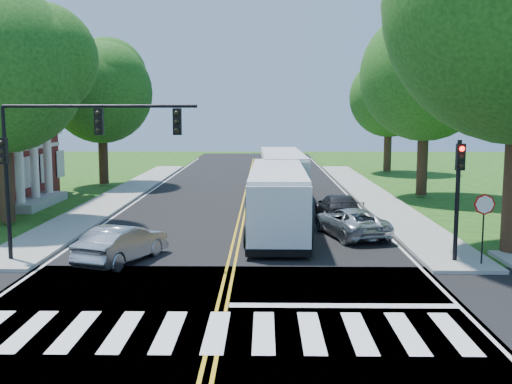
{
  "coord_description": "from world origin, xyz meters",
  "views": [
    {
      "loc": [
        1.21,
        -15.04,
        5.52
      ],
      "look_at": [
        0.88,
        8.43,
        2.4
      ],
      "focal_mm": 42.0,
      "sensor_mm": 36.0,
      "label": 1
    }
  ],
  "objects_px": {
    "signal_nw": "(68,145)",
    "bus_follow": "(282,175)",
    "bus_lead": "(278,198)",
    "hatchback": "(122,243)",
    "signal_ne": "(458,184)",
    "dark_sedan": "(339,208)",
    "suv": "(351,222)"
  },
  "relations": [
    {
      "from": "bus_lead",
      "to": "suv",
      "type": "height_order",
      "value": "bus_lead"
    },
    {
      "from": "suv",
      "to": "bus_lead",
      "type": "bearing_deg",
      "value": -33.9
    },
    {
      "from": "bus_follow",
      "to": "hatchback",
      "type": "distance_m",
      "value": 17.41
    },
    {
      "from": "signal_nw",
      "to": "bus_lead",
      "type": "bearing_deg",
      "value": 38.02
    },
    {
      "from": "signal_ne",
      "to": "bus_follow",
      "type": "relative_size",
      "value": 0.37
    },
    {
      "from": "bus_lead",
      "to": "dark_sedan",
      "type": "relative_size",
      "value": 2.39
    },
    {
      "from": "bus_lead",
      "to": "hatchback",
      "type": "height_order",
      "value": "bus_lead"
    },
    {
      "from": "signal_nw",
      "to": "dark_sedan",
      "type": "distance_m",
      "value": 14.3
    },
    {
      "from": "suv",
      "to": "signal_nw",
      "type": "bearing_deg",
      "value": 8.88
    },
    {
      "from": "bus_follow",
      "to": "signal_ne",
      "type": "bearing_deg",
      "value": 108.57
    },
    {
      "from": "signal_ne",
      "to": "bus_lead",
      "type": "bearing_deg",
      "value": 136.83
    },
    {
      "from": "signal_ne",
      "to": "bus_follow",
      "type": "distance_m",
      "value": 17.42
    },
    {
      "from": "bus_follow",
      "to": "dark_sedan",
      "type": "bearing_deg",
      "value": 107.63
    },
    {
      "from": "bus_lead",
      "to": "suv",
      "type": "distance_m",
      "value": 3.55
    },
    {
      "from": "signal_ne",
      "to": "hatchback",
      "type": "height_order",
      "value": "signal_ne"
    },
    {
      "from": "signal_ne",
      "to": "suv",
      "type": "xyz_separation_m",
      "value": [
        -3.13,
        4.89,
        -2.3
      ]
    },
    {
      "from": "hatchback",
      "to": "suv",
      "type": "height_order",
      "value": "hatchback"
    },
    {
      "from": "signal_nw",
      "to": "suv",
      "type": "relative_size",
      "value": 1.53
    },
    {
      "from": "hatchback",
      "to": "bus_lead",
      "type": "bearing_deg",
      "value": -114.1
    },
    {
      "from": "signal_ne",
      "to": "hatchback",
      "type": "distance_m",
      "value": 12.46
    },
    {
      "from": "signal_nw",
      "to": "suv",
      "type": "xyz_separation_m",
      "value": [
        10.93,
        4.9,
        -3.72
      ]
    },
    {
      "from": "bus_lead",
      "to": "dark_sedan",
      "type": "xyz_separation_m",
      "value": [
        3.16,
        2.58,
        -0.87
      ]
    },
    {
      "from": "hatchback",
      "to": "dark_sedan",
      "type": "relative_size",
      "value": 0.88
    },
    {
      "from": "suv",
      "to": "hatchback",
      "type": "bearing_deg",
      "value": 12.09
    },
    {
      "from": "signal_nw",
      "to": "bus_follow",
      "type": "distance_m",
      "value": 18.49
    },
    {
      "from": "bus_follow",
      "to": "hatchback",
      "type": "relative_size",
      "value": 2.78
    },
    {
      "from": "signal_ne",
      "to": "dark_sedan",
      "type": "distance_m",
      "value": 9.43
    },
    {
      "from": "signal_nw",
      "to": "bus_follow",
      "type": "bearing_deg",
      "value": 63.41
    },
    {
      "from": "dark_sedan",
      "to": "bus_follow",
      "type": "bearing_deg",
      "value": -73.09
    },
    {
      "from": "signal_nw",
      "to": "dark_sedan",
      "type": "height_order",
      "value": "signal_nw"
    },
    {
      "from": "bus_lead",
      "to": "bus_follow",
      "type": "relative_size",
      "value": 0.98
    },
    {
      "from": "dark_sedan",
      "to": "signal_ne",
      "type": "bearing_deg",
      "value": 108.7
    }
  ]
}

